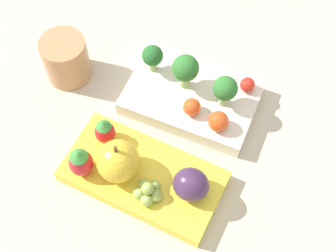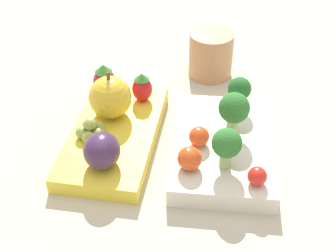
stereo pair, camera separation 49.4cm
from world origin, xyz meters
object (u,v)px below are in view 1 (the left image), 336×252
(bento_box_savoury, at_px, (192,97))
(bento_box_fruit, at_px, (142,176))
(grape_cluster, at_px, (148,191))
(strawberry_1, at_px, (105,131))
(apple, at_px, (118,161))
(broccoli_floret_1, at_px, (153,56))
(broccoli_floret_0, at_px, (185,69))
(broccoli_floret_2, at_px, (225,89))
(drinking_cup, at_px, (66,59))
(strawberry_0, at_px, (81,162))
(cherry_tomato_1, at_px, (218,121))
(cherry_tomato_2, at_px, (192,107))
(cherry_tomato_0, at_px, (247,85))
(plum, at_px, (191,184))

(bento_box_savoury, distance_m, bento_box_fruit, 0.14)
(grape_cluster, bearing_deg, strawberry_1, 151.18)
(strawberry_1, bearing_deg, apple, -41.06)
(broccoli_floret_1, bearing_deg, bento_box_fruit, -68.96)
(broccoli_floret_0, relative_size, broccoli_floret_2, 1.11)
(apple, distance_m, drinking_cup, 0.19)
(bento_box_savoury, distance_m, strawberry_0, 0.19)
(strawberry_1, bearing_deg, broccoli_floret_0, 64.16)
(bento_box_fruit, bearing_deg, cherry_tomato_1, 58.32)
(bento_box_savoury, height_order, bento_box_fruit, bento_box_savoury)
(cherry_tomato_1, distance_m, grape_cluster, 0.13)
(bento_box_fruit, distance_m, cherry_tomato_2, 0.11)
(broccoli_floret_0, height_order, strawberry_0, broccoli_floret_0)
(apple, bearing_deg, broccoli_floret_0, 82.44)
(bento_box_savoury, distance_m, broccoli_floret_2, 0.06)
(broccoli_floret_0, bearing_deg, cherry_tomato_0, 20.07)
(bento_box_savoury, xyz_separation_m, bento_box_fruit, (-0.01, -0.14, -0.00))
(cherry_tomato_2, bearing_deg, bento_box_savoury, 112.56)
(cherry_tomato_1, xyz_separation_m, strawberry_0, (-0.13, -0.13, 0.00))
(broccoli_floret_2, distance_m, grape_cluster, 0.17)
(cherry_tomato_1, distance_m, strawberry_1, 0.15)
(drinking_cup, bearing_deg, cherry_tomato_0, 15.17)
(cherry_tomato_0, height_order, grape_cluster, grape_cluster)
(strawberry_0, bearing_deg, apple, 23.68)
(apple, distance_m, grape_cluster, 0.05)
(broccoli_floret_2, distance_m, plum, 0.14)
(cherry_tomato_1, bearing_deg, broccoli_floret_1, 157.55)
(broccoli_floret_0, xyz_separation_m, strawberry_0, (-0.06, -0.17, -0.02))
(bento_box_savoury, distance_m, drinking_cup, 0.19)
(cherry_tomato_0, distance_m, cherry_tomato_2, 0.09)
(bento_box_fruit, height_order, broccoli_floret_1, broccoli_floret_1)
(plum, bearing_deg, broccoli_floret_0, 116.80)
(cherry_tomato_0, xyz_separation_m, strawberry_1, (-0.14, -0.15, 0.00))
(broccoli_floret_0, xyz_separation_m, cherry_tomato_1, (0.07, -0.04, -0.02))
(apple, relative_size, plum, 1.42)
(cherry_tomato_0, height_order, strawberry_0, strawberry_0)
(cherry_tomato_2, height_order, grape_cluster, cherry_tomato_2)
(broccoli_floret_1, relative_size, drinking_cup, 0.66)
(strawberry_0, bearing_deg, strawberry_1, 85.06)
(broccoli_floret_2, xyz_separation_m, plum, (0.01, -0.14, -0.02))
(bento_box_savoury, relative_size, broccoli_floret_2, 3.64)
(cherry_tomato_0, height_order, cherry_tomato_2, cherry_tomato_2)
(broccoli_floret_0, height_order, cherry_tomato_2, broccoli_floret_0)
(cherry_tomato_2, bearing_deg, grape_cluster, -90.18)
(strawberry_1, bearing_deg, cherry_tomato_1, 31.39)
(strawberry_0, xyz_separation_m, plum, (0.14, 0.03, -0.00))
(bento_box_savoury, bearing_deg, strawberry_0, -115.30)
(bento_box_savoury, bearing_deg, broccoli_floret_1, 168.44)
(broccoli_floret_2, bearing_deg, plum, -85.08)
(broccoli_floret_0, bearing_deg, plum, -63.20)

